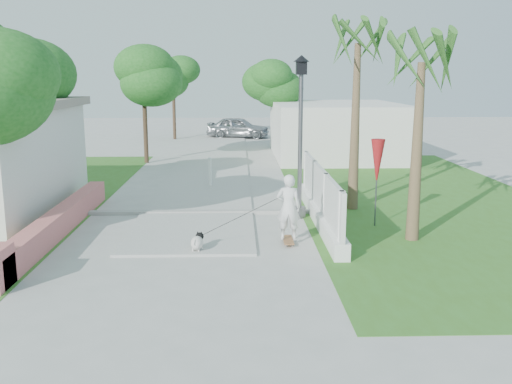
{
  "coord_description": "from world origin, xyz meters",
  "views": [
    {
      "loc": [
        1.21,
        -9.98,
        3.88
      ],
      "look_at": [
        1.63,
        3.7,
        1.1
      ],
      "focal_mm": 40.0,
      "sensor_mm": 36.0,
      "label": 1
    }
  ],
  "objects_px": {
    "bollard": "(210,171)",
    "dog": "(197,242)",
    "skateboarder": "(255,214)",
    "parked_car": "(238,127)",
    "patio_umbrella": "(377,163)",
    "street_lamp": "(300,131)"
  },
  "relations": [
    {
      "from": "parked_car",
      "to": "patio_umbrella",
      "type": "bearing_deg",
      "value": -160.66
    },
    {
      "from": "street_lamp",
      "to": "parked_car",
      "type": "bearing_deg",
      "value": 94.6
    },
    {
      "from": "street_lamp",
      "to": "parked_car",
      "type": "xyz_separation_m",
      "value": [
        -1.7,
        21.11,
        -1.75
      ]
    },
    {
      "from": "street_lamp",
      "to": "bollard",
      "type": "bearing_deg",
      "value": 120.96
    },
    {
      "from": "street_lamp",
      "to": "skateboarder",
      "type": "relative_size",
      "value": 1.84
    },
    {
      "from": "patio_umbrella",
      "to": "street_lamp",
      "type": "bearing_deg",
      "value": 152.24
    },
    {
      "from": "skateboarder",
      "to": "dog",
      "type": "xyz_separation_m",
      "value": [
        -1.31,
        -0.48,
        -0.52
      ]
    },
    {
      "from": "street_lamp",
      "to": "bollard",
      "type": "xyz_separation_m",
      "value": [
        -2.7,
        4.5,
        -1.84
      ]
    },
    {
      "from": "parked_car",
      "to": "dog",
      "type": "bearing_deg",
      "value": -172.09
    },
    {
      "from": "skateboarder",
      "to": "parked_car",
      "type": "distance_m",
      "value": 23.76
    },
    {
      "from": "bollard",
      "to": "patio_umbrella",
      "type": "relative_size",
      "value": 0.47
    },
    {
      "from": "patio_umbrella",
      "to": "parked_car",
      "type": "relative_size",
      "value": 0.58
    },
    {
      "from": "bollard",
      "to": "dog",
      "type": "relative_size",
      "value": 1.75
    },
    {
      "from": "dog",
      "to": "parked_car",
      "type": "xyz_separation_m",
      "value": [
        0.92,
        24.24,
        0.44
      ]
    },
    {
      "from": "bollard",
      "to": "patio_umbrella",
      "type": "height_order",
      "value": "patio_umbrella"
    },
    {
      "from": "bollard",
      "to": "patio_umbrella",
      "type": "bearing_deg",
      "value": -50.09
    },
    {
      "from": "bollard",
      "to": "dog",
      "type": "distance_m",
      "value": 7.64
    },
    {
      "from": "patio_umbrella",
      "to": "skateboarder",
      "type": "xyz_separation_m",
      "value": [
        -3.22,
        -1.65,
        -0.93
      ]
    },
    {
      "from": "skateboarder",
      "to": "patio_umbrella",
      "type": "bearing_deg",
      "value": -146.06
    },
    {
      "from": "street_lamp",
      "to": "dog",
      "type": "distance_m",
      "value": 4.64
    },
    {
      "from": "parked_car",
      "to": "skateboarder",
      "type": "bearing_deg",
      "value": -168.98
    },
    {
      "from": "bollard",
      "to": "skateboarder",
      "type": "xyz_separation_m",
      "value": [
        1.38,
        -7.15,
        0.17
      ]
    }
  ]
}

